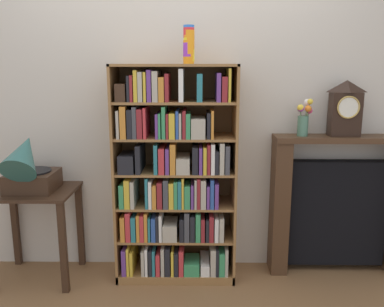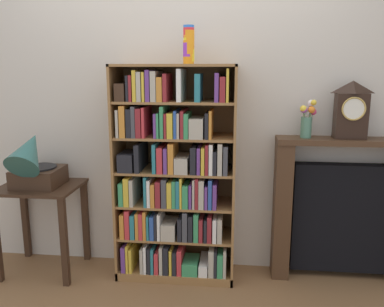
{
  "view_description": "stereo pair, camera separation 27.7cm",
  "coord_description": "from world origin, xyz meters",
  "px_view_note": "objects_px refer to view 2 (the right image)",
  "views": [
    {
      "loc": [
        0.15,
        -2.71,
        1.53
      ],
      "look_at": [
        0.12,
        0.09,
        0.93
      ],
      "focal_mm": 37.5,
      "sensor_mm": 36.0,
      "label": 1
    },
    {
      "loc": [
        0.42,
        -2.69,
        1.53
      ],
      "look_at": [
        0.12,
        0.09,
        0.93
      ],
      "focal_mm": 37.5,
      "sensor_mm": 36.0,
      "label": 2
    }
  ],
  "objects_px": {
    "bookshelf": "(174,182)",
    "mantel_clock": "(351,110)",
    "cup_stack": "(189,45)",
    "gramophone": "(33,163)",
    "flower_vase": "(307,119)",
    "side_table_left": "(41,207)",
    "fireplace_mantel": "(343,211)"
  },
  "relations": [
    {
      "from": "gramophone",
      "to": "bookshelf",
      "type": "bearing_deg",
      "value": 6.28
    },
    {
      "from": "fireplace_mantel",
      "to": "mantel_clock",
      "type": "xyz_separation_m",
      "value": [
        -0.01,
        -0.02,
        0.73
      ]
    },
    {
      "from": "side_table_left",
      "to": "mantel_clock",
      "type": "relative_size",
      "value": 1.71
    },
    {
      "from": "bookshelf",
      "to": "fireplace_mantel",
      "type": "xyz_separation_m",
      "value": [
        1.23,
        0.1,
        -0.2
      ]
    },
    {
      "from": "cup_stack",
      "to": "bookshelf",
      "type": "bearing_deg",
      "value": -177.03
    },
    {
      "from": "bookshelf",
      "to": "mantel_clock",
      "type": "bearing_deg",
      "value": 3.62
    },
    {
      "from": "cup_stack",
      "to": "flower_vase",
      "type": "height_order",
      "value": "cup_stack"
    },
    {
      "from": "gramophone",
      "to": "flower_vase",
      "type": "bearing_deg",
      "value": 5.61
    },
    {
      "from": "cup_stack",
      "to": "flower_vase",
      "type": "bearing_deg",
      "value": 5.14
    },
    {
      "from": "mantel_clock",
      "to": "flower_vase",
      "type": "relative_size",
      "value": 1.48
    },
    {
      "from": "gramophone",
      "to": "mantel_clock",
      "type": "xyz_separation_m",
      "value": [
        2.22,
        0.19,
        0.38
      ]
    },
    {
      "from": "bookshelf",
      "to": "mantel_clock",
      "type": "xyz_separation_m",
      "value": [
        1.22,
        0.08,
        0.53
      ]
    },
    {
      "from": "bookshelf",
      "to": "side_table_left",
      "type": "distance_m",
      "value": 1.02
    },
    {
      "from": "fireplace_mantel",
      "to": "mantel_clock",
      "type": "distance_m",
      "value": 0.73
    },
    {
      "from": "gramophone",
      "to": "fireplace_mantel",
      "type": "bearing_deg",
      "value": 5.31
    },
    {
      "from": "bookshelf",
      "to": "side_table_left",
      "type": "height_order",
      "value": "bookshelf"
    },
    {
      "from": "fireplace_mantel",
      "to": "flower_vase",
      "type": "distance_m",
      "value": 0.73
    },
    {
      "from": "bookshelf",
      "to": "fireplace_mantel",
      "type": "height_order",
      "value": "bookshelf"
    },
    {
      "from": "mantel_clock",
      "to": "flower_vase",
      "type": "xyz_separation_m",
      "value": [
        -0.29,
        0.0,
        -0.06
      ]
    },
    {
      "from": "flower_vase",
      "to": "gramophone",
      "type": "bearing_deg",
      "value": -174.39
    },
    {
      "from": "bookshelf",
      "to": "flower_vase",
      "type": "bearing_deg",
      "value": 4.88
    },
    {
      "from": "side_table_left",
      "to": "gramophone",
      "type": "distance_m",
      "value": 0.36
    },
    {
      "from": "flower_vase",
      "to": "bookshelf",
      "type": "bearing_deg",
      "value": -175.12
    },
    {
      "from": "side_table_left",
      "to": "fireplace_mantel",
      "type": "xyz_separation_m",
      "value": [
        2.23,
        0.15,
        0.01
      ]
    },
    {
      "from": "fireplace_mantel",
      "to": "mantel_clock",
      "type": "relative_size",
      "value": 2.65
    },
    {
      "from": "bookshelf",
      "to": "side_table_left",
      "type": "xyz_separation_m",
      "value": [
        -1.0,
        -0.05,
        -0.21
      ]
    },
    {
      "from": "cup_stack",
      "to": "gramophone",
      "type": "xyz_separation_m",
      "value": [
        -1.11,
        -0.12,
        -0.82
      ]
    },
    {
      "from": "bookshelf",
      "to": "cup_stack",
      "type": "height_order",
      "value": "cup_stack"
    },
    {
      "from": "fireplace_mantel",
      "to": "mantel_clock",
      "type": "bearing_deg",
      "value": -112.58
    },
    {
      "from": "mantel_clock",
      "to": "flower_vase",
      "type": "height_order",
      "value": "mantel_clock"
    },
    {
      "from": "side_table_left",
      "to": "bookshelf",
      "type": "bearing_deg",
      "value": 2.74
    },
    {
      "from": "side_table_left",
      "to": "flower_vase",
      "type": "distance_m",
      "value": 2.05
    }
  ]
}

